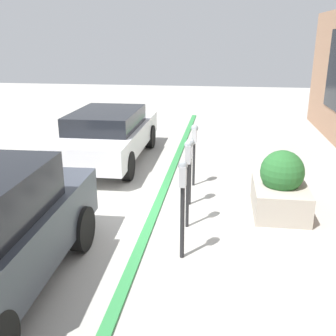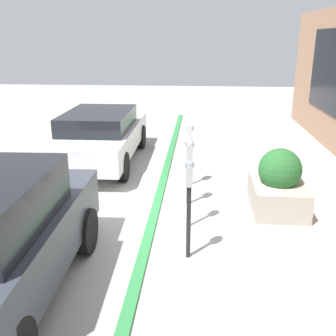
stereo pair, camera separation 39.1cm
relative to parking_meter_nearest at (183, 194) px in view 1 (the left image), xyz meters
The scene contains 8 objects.
ground_plane 1.88m from the parking_meter_nearest, 21.35° to the left, with size 40.00×40.00×0.00m, color #ADAAA3.
curb_strip 1.90m from the parking_meter_nearest, 23.98° to the left, with size 19.00×0.16×0.04m.
parking_meter_nearest is the anchor object (origin of this frame).
parking_meter_second 0.99m from the parking_meter_nearest, ahead, with size 0.15×0.13×1.51m.
parking_meter_middle 1.94m from the parking_meter_nearest, ahead, with size 0.19×0.16×1.31m.
parking_meter_fourth 2.98m from the parking_meter_nearest, ahead, with size 0.18×0.15×1.35m.
planter_box 2.49m from the parking_meter_nearest, 41.32° to the right, with size 1.36×0.95×1.17m.
parked_car_middle 5.06m from the parking_meter_nearest, 27.94° to the left, with size 4.51×1.83×1.34m.
Camera 1 is at (-6.52, -1.08, 3.06)m, focal length 42.00 mm.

